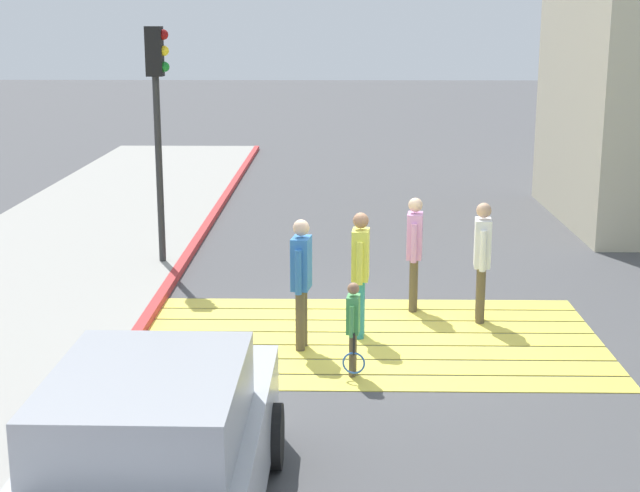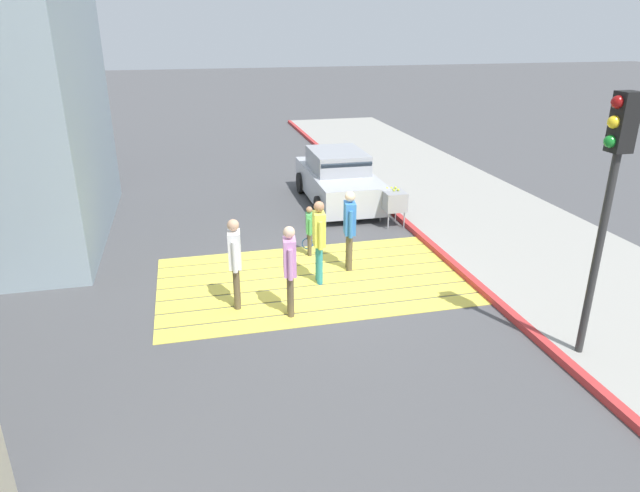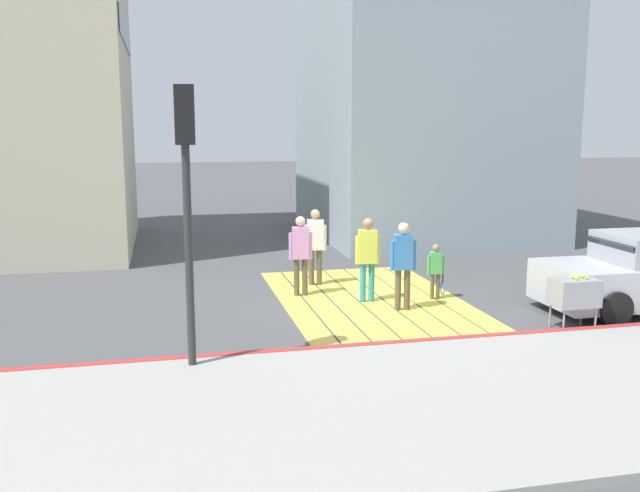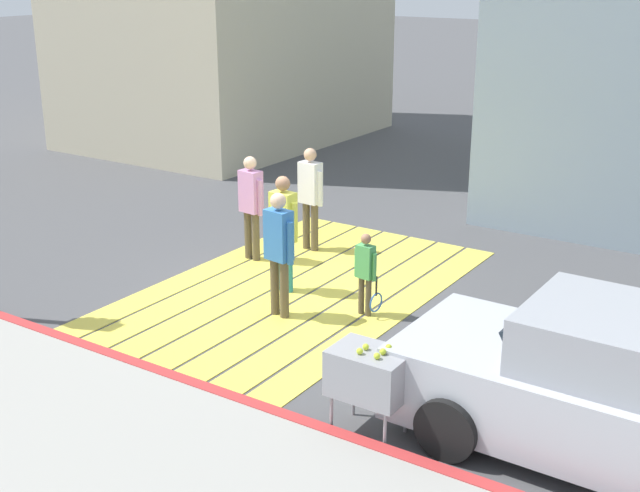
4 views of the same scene
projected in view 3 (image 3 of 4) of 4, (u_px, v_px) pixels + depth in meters
ground_plane at (370, 300)px, 14.74m from camera, size 120.00×120.00×0.00m
crosswalk_stripes at (370, 300)px, 14.74m from camera, size 6.40×3.80×0.01m
sidewalk_west at (491, 395)px, 9.35m from camera, size 4.80×40.00×0.12m
curb_painted at (427, 343)px, 11.60m from camera, size 0.16×40.00×0.13m
building_far_north at (19, 51)px, 20.11m from camera, size 8.00×6.03×11.66m
building_far_south at (421, 83)px, 22.98m from camera, size 8.00×7.03×10.19m
traffic_light_corner at (186, 170)px, 9.93m from camera, size 0.39×0.28×4.24m
tennis_ball_cart at (574, 292)px, 12.48m from camera, size 0.56×0.80×1.02m
pedestrian_adult_lead at (368, 254)px, 14.40m from camera, size 0.26×0.52×1.78m
pedestrian_adult_trailing at (403, 260)px, 13.75m from camera, size 0.28×0.52×1.79m
pedestrian_adult_side at (301, 250)px, 14.94m from camera, size 0.27×0.51×1.76m
pedestrian_teen_behind at (315, 241)px, 15.96m from camera, size 0.26×0.52×1.78m
pedestrian_child_with_racket at (436, 269)px, 14.68m from camera, size 0.28×0.39×1.20m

